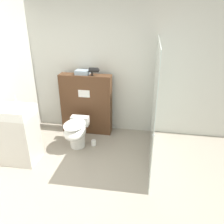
{
  "coord_description": "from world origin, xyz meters",
  "views": [
    {
      "loc": [
        0.76,
        -1.87,
        2.23
      ],
      "look_at": [
        0.2,
        1.31,
        0.77
      ],
      "focal_mm": 35.0,
      "sensor_mm": 36.0,
      "label": 1
    }
  ],
  "objects": [
    {
      "name": "partition_panel",
      "position": [
        -0.43,
        1.99,
        0.6
      ],
      "size": [
        1.0,
        0.25,
        1.19
      ],
      "color": "#51331E",
      "rests_on": "ground_plane"
    },
    {
      "name": "shower_glass",
      "position": [
        0.86,
        1.3,
        0.95
      ],
      "size": [
        0.04,
        1.78,
        1.91
      ],
      "color": "silver",
      "rests_on": "ground_plane"
    },
    {
      "name": "spare_toilet_roll",
      "position": [
        -0.17,
        1.47,
        0.05
      ],
      "size": [
        0.09,
        0.09,
        0.1
      ],
      "color": "white",
      "rests_on": "ground_plane"
    },
    {
      "name": "folded_towel",
      "position": [
        -0.48,
        2.01,
        1.23
      ],
      "size": [
        0.26,
        0.19,
        0.08
      ],
      "color": "#8C9EAD",
      "rests_on": "partition_panel"
    },
    {
      "name": "ground_plane",
      "position": [
        0.0,
        0.0,
        0.0
      ],
      "size": [
        12.0,
        12.0,
        0.0
      ],
      "primitive_type": "plane",
      "color": "#9E9384"
    },
    {
      "name": "sink_vanity",
      "position": [
        -1.23,
        0.83,
        0.48
      ],
      "size": [
        0.57,
        0.43,
        1.09
      ],
      "color": "beige",
      "rests_on": "ground_plane"
    },
    {
      "name": "toilet",
      "position": [
        -0.45,
        1.36,
        0.31
      ],
      "size": [
        0.38,
        0.62,
        0.5
      ],
      "color": "white",
      "rests_on": "ground_plane"
    },
    {
      "name": "wall_back",
      "position": [
        0.0,
        2.22,
        1.25
      ],
      "size": [
        8.0,
        0.06,
        2.5
      ],
      "color": "silver",
      "rests_on": "ground_plane"
    },
    {
      "name": "hair_drier",
      "position": [
        -0.24,
        1.95,
        1.29
      ],
      "size": [
        0.2,
        0.09,
        0.15
      ],
      "color": "black",
      "rests_on": "partition_panel"
    }
  ]
}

